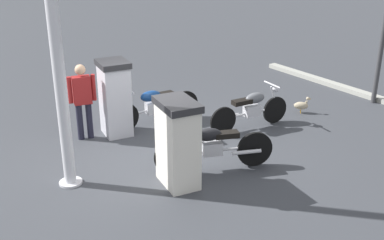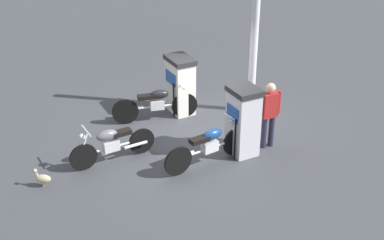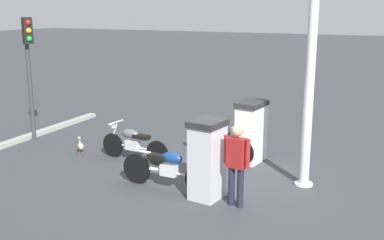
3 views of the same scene
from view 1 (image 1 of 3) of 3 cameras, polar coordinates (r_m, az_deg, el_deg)
ground_plane at (r=9.53m, az=-3.84°, el=-3.77°), size 120.00×120.00×0.00m
fuel_pump_near at (r=8.03m, az=-1.71°, el=-2.73°), size 0.69×0.93×1.53m
fuel_pump_far at (r=10.16m, az=-9.20°, el=2.67°), size 0.70×0.78×1.62m
motorcycle_near_pump at (r=8.60m, az=2.53°, el=-3.16°), size 2.11×0.92×0.98m
motorcycle_far_pump at (r=10.60m, az=-4.54°, el=1.82°), size 2.20×0.56×0.97m
motorcycle_extra at (r=10.52m, az=7.12°, el=1.46°), size 2.00×0.56×0.95m
attendant_person at (r=10.01m, az=-12.99°, el=2.68°), size 0.58×0.26×1.61m
wandering_duck at (r=11.70m, az=12.99°, el=1.75°), size 0.37×0.35×0.41m
roadside_traffic_light at (r=12.43m, az=22.08°, el=12.41°), size 0.40×0.30×3.50m
canopy_support_pole at (r=7.83m, az=-15.80°, el=6.67°), size 0.40×0.40×4.50m
road_edge_kerb at (r=13.37m, az=20.07°, el=2.87°), size 0.52×7.10×0.12m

